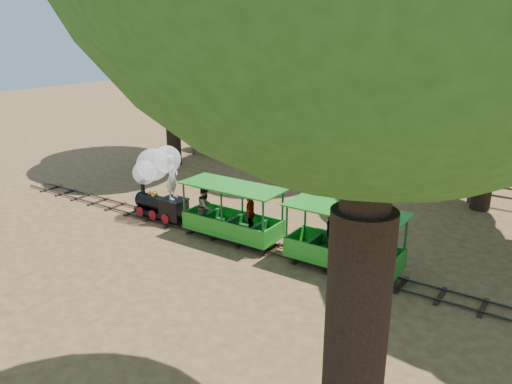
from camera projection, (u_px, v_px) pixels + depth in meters
The scene contains 11 objects.
ground at pixel (245, 243), 15.73m from camera, with size 90.00×90.00×0.00m, color olive.
track at pixel (245, 241), 15.71m from camera, with size 22.00×1.00×0.10m.
locomotive at pixel (157, 177), 17.30m from camera, with size 2.38×1.12×2.74m.
carriage_front at pixel (229, 216), 15.77m from camera, with size 3.31×1.35×1.72m.
carriage_rear at pixel (344, 243), 13.81m from camera, with size 3.31×1.47×1.72m.
oak_nw at pixel (167, 5), 22.73m from camera, with size 8.64×7.60×10.59m.
oak_ne at pixel (508, 10), 16.64m from camera, with size 7.26×6.39×9.66m.
fence at pixel (350, 169), 21.87m from camera, with size 18.10×0.10×1.00m.
shrub_west at pixel (208, 135), 27.57m from camera, with size 2.43×1.87×1.68m, color #2D6B1E.
shrub_mid_w at pixel (304, 148), 24.38m from camera, with size 2.63×2.03×1.82m, color #2D6B1E.
shrub_mid_e at pixel (413, 168), 21.61m from camera, with size 2.06×1.59×1.43m, color #2D6B1E.
Camera 1 is at (8.32, -11.82, 6.42)m, focal length 35.00 mm.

